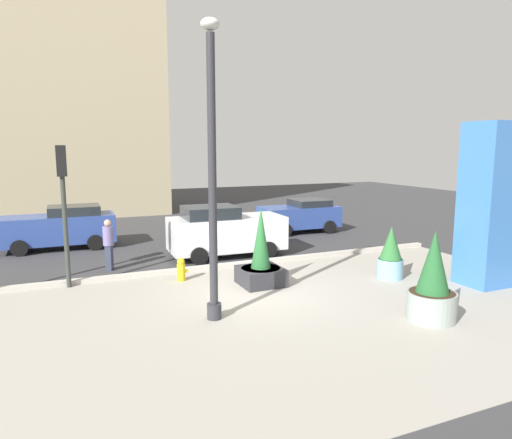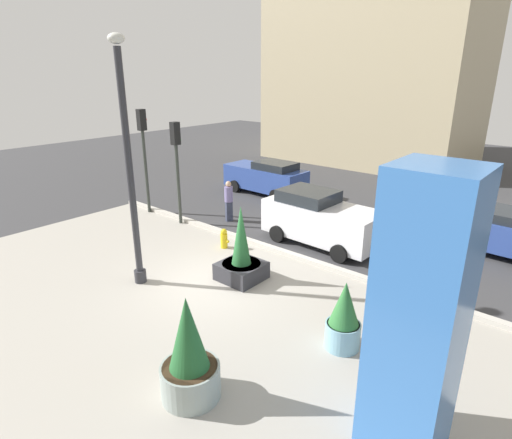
{
  "view_description": "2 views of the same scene",
  "coord_description": "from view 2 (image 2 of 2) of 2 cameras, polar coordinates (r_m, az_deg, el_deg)",
  "views": [
    {
      "loc": [
        -5.22,
        -11.93,
        4.24
      ],
      "look_at": [
        0.6,
        1.33,
        1.96
      ],
      "focal_mm": 32.78,
      "sensor_mm": 36.0,
      "label": 1
    },
    {
      "loc": [
        8.51,
        -7.93,
        6.17
      ],
      "look_at": [
        1.09,
        0.8,
        2.11
      ],
      "focal_mm": 29.44,
      "sensor_mm": 36.0,
      "label": 2
    }
  ],
  "objects": [
    {
      "name": "potted_plant_near_left",
      "position": [
        10.15,
        11.84,
        -12.99
      ],
      "size": [
        0.83,
        0.83,
        1.71
      ],
      "color": "#7AA8B7",
      "rests_on": "ground_plane"
    },
    {
      "name": "fire_hydrant",
      "position": [
        15.44,
        -4.36,
        -2.59
      ],
      "size": [
        0.36,
        0.26,
        0.75
      ],
      "color": "gold",
      "rests_on": "ground_plane"
    },
    {
      "name": "potted_plant_near_right",
      "position": [
        8.68,
        -9.06,
        -18.12
      ],
      "size": [
        1.19,
        1.19,
        2.24
      ],
      "color": "gray",
      "rests_on": "ground_plane"
    },
    {
      "name": "highrise_across_street",
      "position": [
        32.15,
        16.51,
        24.85
      ],
      "size": [
        13.53,
        8.61,
        19.11
      ],
      "primitive_type": "cube",
      "color": "tan",
      "rests_on": "ground_plane"
    },
    {
      "name": "curb_strip",
      "position": [
        15.22,
        2.56,
        -4.08
      ],
      "size": [
        18.0,
        0.24,
        0.16
      ],
      "primitive_type": "cube",
      "color": "#B7B2A8",
      "rests_on": "ground_plane"
    },
    {
      "name": "car_intersection",
      "position": [
        22.17,
        1.39,
        5.79
      ],
      "size": [
        4.56,
        1.99,
        1.78
      ],
      "color": "#2D4793",
      "rests_on": "ground_plane"
    },
    {
      "name": "traffic_light_corner",
      "position": [
        19.34,
        -15.01,
        9.81
      ],
      "size": [
        0.28,
        0.42,
        4.64
      ],
      "color": "#333833",
      "rests_on": "ground_plane"
    },
    {
      "name": "potted_plant_curbside",
      "position": [
        12.99,
        -2.02,
        -4.98
      ],
      "size": [
        1.28,
        1.28,
        2.4
      ],
      "color": "#2D2D33",
      "rests_on": "ground_plane"
    },
    {
      "name": "lamp_post",
      "position": [
        12.44,
        -16.77,
        6.14
      ],
      "size": [
        0.44,
        0.44,
        7.1
      ],
      "color": "#2D2D33",
      "rests_on": "ground_plane"
    },
    {
      "name": "art_pillar_blue",
      "position": [
        7.23,
        21.23,
        -12.64
      ],
      "size": [
        1.26,
        1.26,
        4.96
      ],
      "primitive_type": "cube",
      "color": "#3870BC",
      "rests_on": "ground_plane"
    },
    {
      "name": "car_far_lane",
      "position": [
        17.18,
        29.87,
        -1.27
      ],
      "size": [
        3.91,
        2.15,
        1.61
      ],
      "color": "#2D4793",
      "rests_on": "ground_plane"
    },
    {
      "name": "traffic_light_far_side",
      "position": [
        17.55,
        -10.71,
        8.4
      ],
      "size": [
        0.28,
        0.42,
        4.27
      ],
      "color": "#333833",
      "rests_on": "ground_plane"
    },
    {
      "name": "car_passing_lane",
      "position": [
        15.76,
        8.73,
        0.11
      ],
      "size": [
        4.47,
        2.2,
        1.98
      ],
      "color": "silver",
      "rests_on": "ground_plane"
    },
    {
      "name": "pedestrian_crossing",
      "position": [
        18.04,
        -3.73,
        2.81
      ],
      "size": [
        0.48,
        0.48,
        1.77
      ],
      "color": "#33384C",
      "rests_on": "ground_plane"
    },
    {
      "name": "plaza_pavement",
      "position": [
        12.07,
        -12.91,
        -11.77
      ],
      "size": [
        18.0,
        10.0,
        0.02
      ],
      "primitive_type": "cube",
      "color": "#9E998E",
      "rests_on": "ground_plane"
    },
    {
      "name": "ground_plane",
      "position": [
        15.9,
        4.51,
        -3.37
      ],
      "size": [
        60.0,
        60.0,
        0.0
      ],
      "primitive_type": "plane",
      "color": "#38383A"
    }
  ]
}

